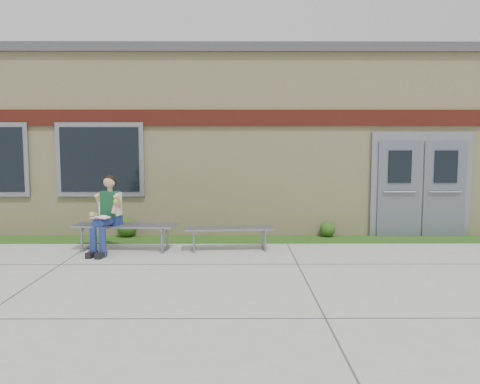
{
  "coord_description": "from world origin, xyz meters",
  "views": [
    {
      "loc": [
        -0.02,
        -7.22,
        1.97
      ],
      "look_at": [
        0.03,
        1.7,
        1.11
      ],
      "focal_mm": 35.0,
      "sensor_mm": 36.0,
      "label": 1
    }
  ],
  "objects": [
    {
      "name": "shrub_mid",
      "position": [
        -2.43,
        2.85,
        0.23
      ],
      "size": [
        0.41,
        0.41,
        0.41
      ],
      "primitive_type": "sphere",
      "color": "#214512",
      "rests_on": "grass_strip"
    },
    {
      "name": "ground",
      "position": [
        0.0,
        0.0,
        0.0
      ],
      "size": [
        80.0,
        80.0,
        0.0
      ],
      "primitive_type": "plane",
      "color": "#9E9E99",
      "rests_on": "ground"
    },
    {
      "name": "shrub_east",
      "position": [
        1.95,
        2.85,
        0.19
      ],
      "size": [
        0.33,
        0.33,
        0.33
      ],
      "primitive_type": "sphere",
      "color": "#214512",
      "rests_on": "grass_strip"
    },
    {
      "name": "grass_strip",
      "position": [
        0.0,
        2.6,
        0.01
      ],
      "size": [
        16.0,
        0.8,
        0.02
      ],
      "primitive_type": "cube",
      "color": "#214512",
      "rests_on": "ground"
    },
    {
      "name": "girl",
      "position": [
        -2.45,
        1.41,
        0.76
      ],
      "size": [
        0.55,
        0.91,
        1.46
      ],
      "rotation": [
        0.0,
        0.0,
        -0.25
      ],
      "color": "navy",
      "rests_on": "ground"
    },
    {
      "name": "school_building",
      "position": [
        -0.0,
        5.99,
        2.1
      ],
      "size": [
        16.2,
        6.22,
        4.2
      ],
      "color": "beige",
      "rests_on": "ground"
    },
    {
      "name": "bench_left",
      "position": [
        -2.18,
        1.63,
        0.38
      ],
      "size": [
        1.96,
        0.69,
        0.5
      ],
      "rotation": [
        0.0,
        0.0,
        -0.08
      ],
      "color": "slate",
      "rests_on": "ground"
    },
    {
      "name": "bench_right",
      "position": [
        -0.18,
        1.63,
        0.34
      ],
      "size": [
        1.71,
        0.6,
        0.44
      ],
      "rotation": [
        0.0,
        0.0,
        0.08
      ],
      "color": "slate",
      "rests_on": "ground"
    }
  ]
}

